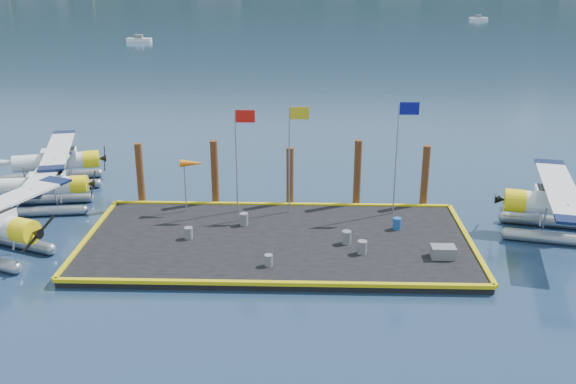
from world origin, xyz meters
The scene contains 22 objects.
ground centered at (0.00, 0.00, 0.00)m, with size 4000.00×4000.00×0.00m, color navy.
dock centered at (0.00, 0.00, 0.20)m, with size 20.00×10.00×0.40m, color black.
dock_bumpers centered at (0.00, 0.00, 0.49)m, with size 20.25×10.25×0.18m, color #C2AB0B, non-canonical shape.
seaplane_b centered at (-14.32, 4.70, 1.38)m, with size 8.17×8.97×3.17m.
seaplane_c centered at (-15.24, 9.18, 1.48)m, with size 8.89×9.58×3.41m.
seaplane_d centered at (15.43, 1.74, 1.62)m, with size 9.67×10.50×3.72m.
drum_0 centered at (-4.66, -0.16, 0.71)m, with size 0.44×0.44×0.62m, color #5D5E62.
drum_1 centered at (4.29, -1.71, 0.74)m, with size 0.48×0.48×0.67m, color #5D5E62.
drum_2 centered at (3.58, -0.53, 0.74)m, with size 0.48×0.48×0.68m, color #5D5E62.
drum_3 centered at (-0.28, -3.23, 0.68)m, with size 0.40×0.40×0.57m, color #5D5E62.
drum_4 centered at (6.42, 1.46, 0.72)m, with size 0.46×0.46×0.64m, color navy.
drum_5 centered at (-1.94, 1.77, 0.74)m, with size 0.49×0.49×0.68m, color #5D5E62.
crate centered at (8.22, -2.04, 0.70)m, with size 1.18×0.79×0.59m, color #5D5E62.
flagpole_red centered at (-2.29, 3.80, 4.40)m, with size 1.14×0.08×6.00m.
flagpole_yellow centered at (0.70, 3.80, 4.51)m, with size 1.14×0.08×6.20m.
flagpole_blue centered at (6.70, 3.80, 4.69)m, with size 1.14×0.08×6.50m.
windsock centered at (-5.03, 3.80, 3.23)m, with size 1.40×0.44×3.12m.
piling_0 centered at (-8.50, 5.40, 2.00)m, with size 0.44×0.44×4.00m, color #482114.
piling_1 centered at (-4.00, 5.40, 2.10)m, with size 0.44×0.44×4.20m, color #482114.
piling_2 centered at (0.50, 5.40, 1.90)m, with size 0.44×0.44×3.80m, color #482114.
piling_3 centered at (4.50, 5.40, 2.15)m, with size 0.44×0.44×4.30m, color #482114.
piling_4 centered at (8.50, 5.40, 2.00)m, with size 0.44×0.44×4.00m, color #482114.
Camera 1 is at (1.51, -30.82, 14.09)m, focal length 40.00 mm.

